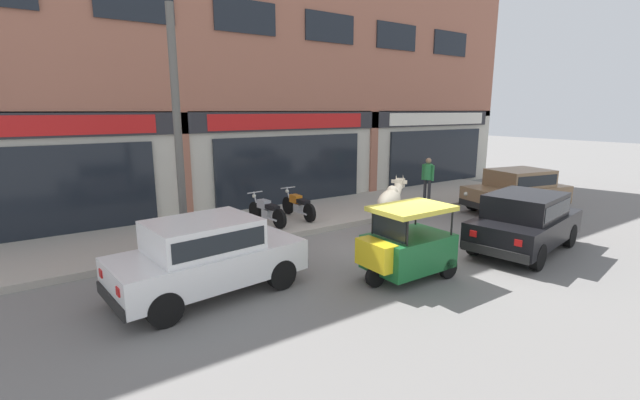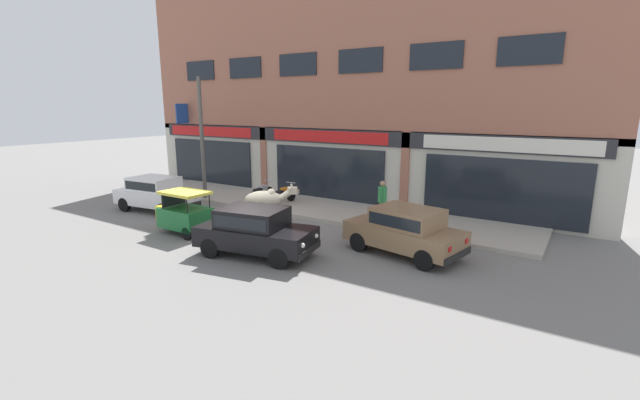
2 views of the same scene
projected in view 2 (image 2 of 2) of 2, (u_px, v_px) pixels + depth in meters
ground_plane at (247, 229)px, 15.69m from camera, size 90.00×90.00×0.00m
sidewalk at (307, 206)px, 18.89m from camera, size 19.00×3.43×0.16m
shop_building at (331, 92)px, 19.44m from camera, size 23.00×1.40×10.49m
cow at (267, 199)px, 16.05m from camera, size 1.92×1.32×1.61m
car_0 at (255, 229)px, 12.81m from camera, size 3.80×2.21×1.46m
car_1 at (156, 192)px, 18.31m from camera, size 3.73×1.95×1.46m
car_2 at (405, 229)px, 12.85m from camera, size 3.81×2.24×1.46m
auto_rickshaw at (184, 215)px, 15.13m from camera, size 1.99×1.16×1.52m
motorcycle_0 at (261, 193)px, 19.55m from camera, size 0.52×1.81×0.88m
motorcycle_1 at (283, 195)px, 19.04m from camera, size 0.52×1.81×0.88m
pedestrian at (382, 197)px, 15.69m from camera, size 0.32×0.49×1.60m
utility_pole at (202, 139)px, 19.69m from camera, size 0.18×0.18×5.55m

